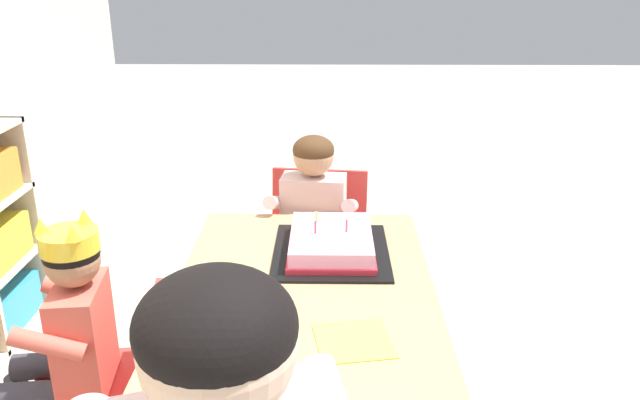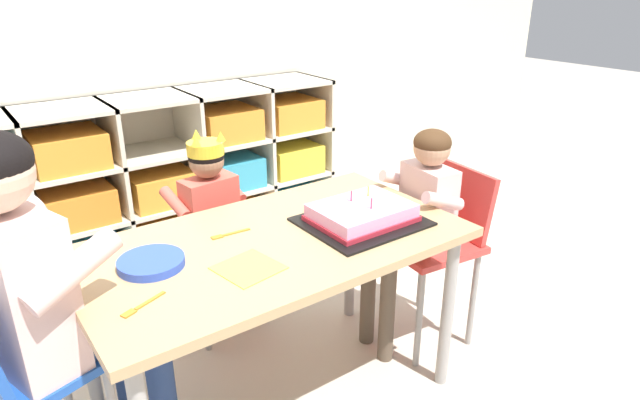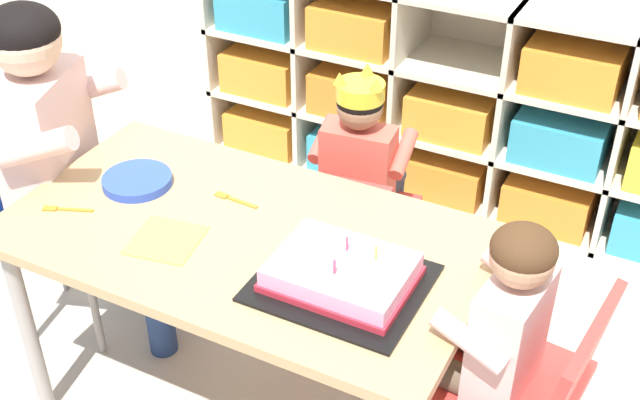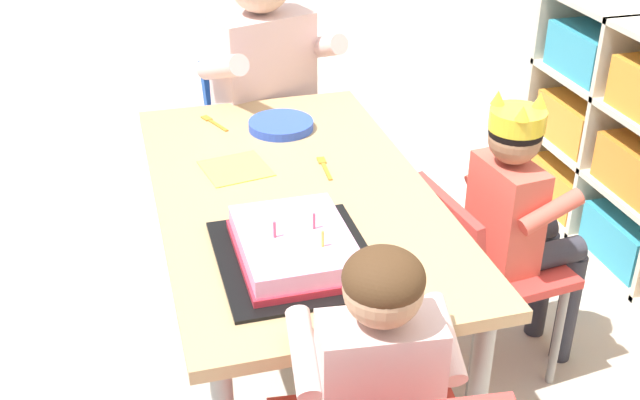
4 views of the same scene
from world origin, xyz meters
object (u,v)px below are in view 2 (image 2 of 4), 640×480
(classroom_chair_blue, at_px, (221,259))
(fork_beside_plate_stack, at_px, (171,271))
(birthday_cake_on_tray, at_px, (312,237))
(adult_helper_seated, at_px, (157,320))
(fork_near_cake_tray, at_px, (393,257))
(activity_table, at_px, (280,278))
(classroom_chair_adult_side, at_px, (139,368))
(child_with_crown, at_px, (210,229))
(paper_plate_stack, at_px, (316,295))
(fork_scattered_mid_table, at_px, (227,323))

(classroom_chair_blue, xyz_separation_m, fork_beside_plate_stack, (-0.36, -0.21, 0.26))
(birthday_cake_on_tray, bearing_deg, adult_helper_seated, -174.87)
(adult_helper_seated, xyz_separation_m, fork_near_cake_tray, (1.05, -0.25, -0.06))
(activity_table, distance_m, fork_near_cake_tray, 0.53)
(fork_near_cake_tray, bearing_deg, classroom_chair_adult_side, 81.15)
(classroom_chair_blue, distance_m, child_with_crown, 0.17)
(activity_table, relative_size, paper_plate_stack, 5.04)
(classroom_chair_blue, xyz_separation_m, fork_near_cake_tray, (0.49, -0.77, 0.26))
(child_with_crown, xyz_separation_m, fork_beside_plate_stack, (-0.37, -0.32, 0.13))
(child_with_crown, bearing_deg, classroom_chair_blue, 90.65)
(fork_near_cake_tray, bearing_deg, fork_beside_plate_stack, 60.34)
(classroom_chair_blue, xyz_separation_m, child_with_crown, (0.01, 0.11, 0.13))
(activity_table, bearing_deg, adult_helper_seated, -179.18)
(activity_table, height_order, fork_beside_plate_stack, fork_beside_plate_stack)
(fork_near_cake_tray, bearing_deg, activity_table, 64.58)
(child_with_crown, bearing_deg, fork_beside_plate_stack, 48.33)
(classroom_chair_adult_side, bearing_deg, fork_near_cake_tray, -96.92)
(classroom_chair_blue, distance_m, fork_beside_plate_stack, 0.49)
(fork_scattered_mid_table, height_order, fork_near_cake_tray, same)
(paper_plate_stack, distance_m, fork_near_cake_tray, 0.44)
(activity_table, relative_size, classroom_chair_adult_side, 1.52)
(birthday_cake_on_tray, relative_size, fork_scattered_mid_table, 2.66)
(classroom_chair_adult_side, height_order, birthday_cake_on_tray, classroom_chair_adult_side)
(classroom_chair_blue, bearing_deg, fork_beside_plate_stack, 38.04)
(classroom_chair_adult_side, height_order, fork_near_cake_tray, classroom_chair_adult_side)
(birthday_cake_on_tray, bearing_deg, activity_table, -164.32)
(paper_plate_stack, xyz_separation_m, fork_near_cake_tray, (0.44, -0.02, -0.01))
(classroom_chair_blue, xyz_separation_m, fork_scattered_mid_table, (-0.33, -0.65, 0.26))
(fork_scattered_mid_table, bearing_deg, fork_beside_plate_stack, -174.15)
(child_with_crown, xyz_separation_m, adult_helper_seated, (-0.57, -0.63, 0.19))
(birthday_cake_on_tray, height_order, paper_plate_stack, birthday_cake_on_tray)
(classroom_chair_blue, bearing_deg, adult_helper_seated, 50.11)
(fork_scattered_mid_table, distance_m, fork_beside_plate_stack, 0.44)
(adult_helper_seated, relative_size, birthday_cake_on_tray, 3.01)
(classroom_chair_adult_side, xyz_separation_m, birthday_cake_on_tray, (0.94, 0.06, 0.18))
(child_with_crown, bearing_deg, classroom_chair_adult_side, 49.06)
(fork_beside_plate_stack, bearing_deg, fork_scattered_mid_table, -96.86)
(activity_table, bearing_deg, classroom_chair_blue, 93.35)
(classroom_chair_blue, height_order, child_with_crown, child_with_crown)
(adult_helper_seated, bearing_deg, activity_table, -83.59)
(fork_scattered_mid_table, height_order, fork_beside_plate_stack, same)
(classroom_chair_blue, xyz_separation_m, birthday_cake_on_tray, (0.26, -0.45, 0.29))
(classroom_chair_adult_side, bearing_deg, birthday_cake_on_tray, -80.62)
(classroom_chair_adult_side, distance_m, fork_near_cake_tray, 1.21)
(birthday_cake_on_tray, distance_m, paper_plate_stack, 0.37)
(classroom_chair_blue, relative_size, paper_plate_stack, 2.76)
(birthday_cake_on_tray, relative_size, fork_near_cake_tray, 2.61)
(fork_near_cake_tray, bearing_deg, adult_helper_seated, 80.39)
(adult_helper_seated, relative_size, fork_near_cake_tray, 7.85)
(classroom_chair_blue, xyz_separation_m, adult_helper_seated, (-0.56, -0.52, 0.32))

